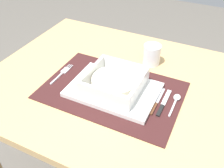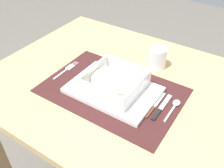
{
  "view_description": "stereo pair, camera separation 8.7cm",
  "coord_description": "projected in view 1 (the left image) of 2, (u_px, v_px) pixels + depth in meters",
  "views": [
    {
      "loc": [
        0.32,
        -0.67,
        1.33
      ],
      "look_at": [
        0.02,
        -0.06,
        0.79
      ],
      "focal_mm": 40.32,
      "sensor_mm": 36.0,
      "label": 1
    },
    {
      "loc": [
        0.39,
        -0.63,
        1.33
      ],
      "look_at": [
        0.02,
        -0.06,
        0.79
      ],
      "focal_mm": 40.32,
      "sensor_mm": 36.0,
      "label": 2
    }
  ],
  "objects": [
    {
      "name": "spoon",
      "position": [
        176.0,
        99.0,
        0.84
      ],
      "size": [
        0.02,
        0.11,
        0.01
      ],
      "rotation": [
        0.0,
        0.0,
        0.07
      ],
      "color": "silver",
      "rests_on": "placemat"
    },
    {
      "name": "drinking_glass",
      "position": [
        152.0,
        56.0,
        1.0
      ],
      "size": [
        0.07,
        0.07,
        0.08
      ],
      "color": "white",
      "rests_on": "dining_table"
    },
    {
      "name": "porridge_bowl",
      "position": [
        114.0,
        83.0,
        0.86
      ],
      "size": [
        0.19,
        0.19,
        0.06
      ],
      "color": "white",
      "rests_on": "serving_plate"
    },
    {
      "name": "bread_knife",
      "position": [
        156.0,
        103.0,
        0.83
      ],
      "size": [
        0.01,
        0.14,
        0.01
      ],
      "rotation": [
        0.0,
        0.0,
        -0.01
      ],
      "color": "#59331E",
      "rests_on": "placemat"
    },
    {
      "name": "butter_knife",
      "position": [
        163.0,
        104.0,
        0.83
      ],
      "size": [
        0.01,
        0.14,
        0.01
      ],
      "rotation": [
        0.0,
        0.0,
        -0.04
      ],
      "color": "black",
      "rests_on": "placemat"
    },
    {
      "name": "placemat",
      "position": [
        112.0,
        90.0,
        0.89
      ],
      "size": [
        0.48,
        0.32,
        0.0
      ],
      "primitive_type": "cube",
      "color": "#381919",
      "rests_on": "dining_table"
    },
    {
      "name": "fork",
      "position": [
        63.0,
        73.0,
        0.97
      ],
      "size": [
        0.02,
        0.13,
        0.0
      ],
      "rotation": [
        0.0,
        0.0,
        -0.01
      ],
      "color": "silver",
      "rests_on": "placemat"
    },
    {
      "name": "serving_plate",
      "position": [
        113.0,
        90.0,
        0.88
      ],
      "size": [
        0.3,
        0.21,
        0.02
      ],
      "primitive_type": "cube",
      "color": "white",
      "rests_on": "placemat"
    },
    {
      "name": "dining_table",
      "position": [
        114.0,
        102.0,
        1.01
      ],
      "size": [
        0.94,
        0.76,
        0.76
      ],
      "color": "tan",
      "rests_on": "ground"
    }
  ]
}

